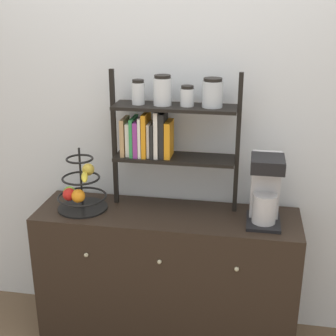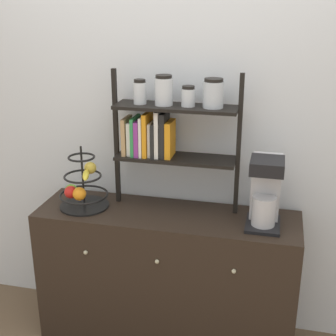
% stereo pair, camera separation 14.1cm
% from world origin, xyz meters
% --- Properties ---
extents(wall_back, '(7.00, 0.05, 2.60)m').
position_xyz_m(wall_back, '(0.00, 0.47, 1.30)').
color(wall_back, silver).
rests_on(wall_back, ground_plane).
extents(sideboard, '(1.49, 0.44, 0.82)m').
position_xyz_m(sideboard, '(0.00, 0.21, 0.41)').
color(sideboard, black).
rests_on(sideboard, ground_plane).
extents(coffee_maker, '(0.18, 0.23, 0.38)m').
position_xyz_m(coffee_maker, '(0.53, 0.21, 1.01)').
color(coffee_maker, black).
rests_on(coffee_maker, sideboard).
extents(fruit_stand, '(0.28, 0.28, 0.37)m').
position_xyz_m(fruit_stand, '(-0.49, 0.18, 0.94)').
color(fruit_stand, black).
rests_on(fruit_stand, sideboard).
extents(shelf_hutch, '(0.72, 0.20, 0.78)m').
position_xyz_m(shelf_hutch, '(-0.03, 0.32, 1.31)').
color(shelf_hutch, black).
rests_on(shelf_hutch, sideboard).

